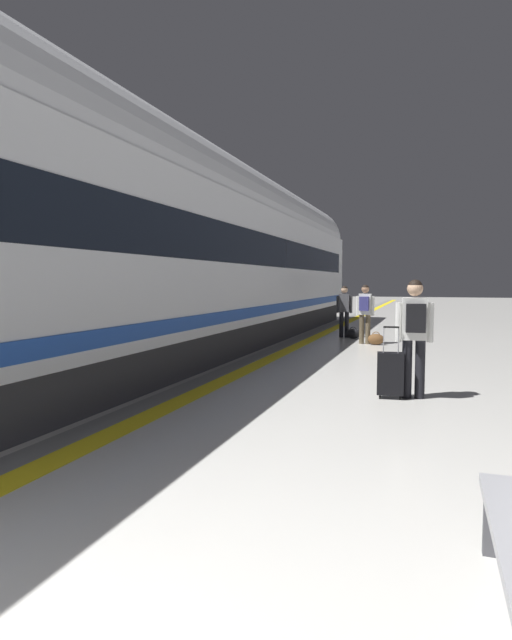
% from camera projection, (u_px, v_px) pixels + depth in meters
% --- Properties ---
extents(safety_line_strip, '(0.36, 80.00, 0.01)m').
position_uv_depth(safety_line_strip, '(262.00, 362.00, 11.17)').
color(safety_line_strip, yellow).
rests_on(safety_line_strip, ground).
extents(tactile_edge_band, '(0.53, 80.00, 0.01)m').
position_uv_depth(tactile_edge_band, '(249.00, 362.00, 11.26)').
color(tactile_edge_band, slate).
rests_on(tactile_edge_band, ground).
extents(high_speed_train, '(2.94, 34.20, 4.97)m').
position_uv_depth(high_speed_train, '(104.00, 236.00, 9.14)').
color(high_speed_train, '#38383D').
rests_on(high_speed_train, ground).
extents(passenger_near, '(0.54, 0.37, 1.75)m').
position_uv_depth(passenger_near, '(414.00, 328.00, 7.68)').
color(passenger_near, black).
rests_on(passenger_near, ground).
extents(suitcase_near, '(0.40, 0.27, 1.07)m').
position_uv_depth(suitcase_near, '(390.00, 373.00, 7.73)').
color(suitcase_near, black).
rests_on(suitcase_near, ground).
extents(passenger_mid, '(0.49, 0.20, 1.58)m').
position_uv_depth(passenger_mid, '(344.00, 308.00, 16.11)').
color(passenger_mid, black).
rests_on(passenger_mid, ground).
extents(duffel_bag_mid, '(0.44, 0.26, 0.36)m').
position_uv_depth(duffel_bag_mid, '(353.00, 334.00, 15.80)').
color(duffel_bag_mid, black).
rests_on(duffel_bag_mid, ground).
extents(passenger_far, '(0.51, 0.33, 1.63)m').
position_uv_depth(passenger_far, '(365.00, 309.00, 14.43)').
color(passenger_far, brown).
rests_on(passenger_far, ground).
extents(duffel_bag_far, '(0.44, 0.26, 0.36)m').
position_uv_depth(duffel_bag_far, '(376.00, 339.00, 14.28)').
color(duffel_bag_far, brown).
rests_on(duffel_bag_far, ground).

